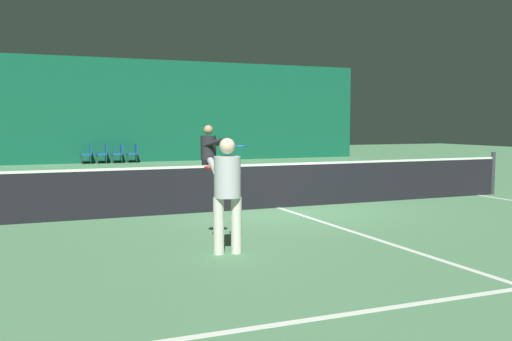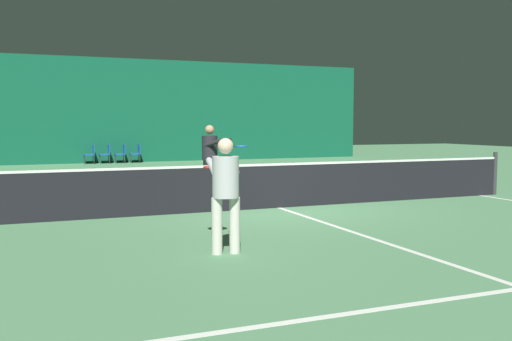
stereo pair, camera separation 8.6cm
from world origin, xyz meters
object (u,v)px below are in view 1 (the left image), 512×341
Objects in this scene: courtside_chair_0 at (88,153)px; tennis_ball at (216,226)px; courtside_chair_1 at (103,153)px; player_near at (227,186)px; courtside_chair_2 at (119,152)px; player_far at (210,154)px; tennis_net at (278,184)px; courtside_chair_3 at (134,152)px.

courtside_chair_0 reaches higher than tennis_ball.
player_near is at bearing -2.64° from courtside_chair_1.
courtside_chair_1 and courtside_chair_2 have the same top height.
courtside_chair_2 reaches higher than tennis_ball.
player_near is at bearing -48.03° from player_far.
tennis_ball is (-1.97, -1.72, -0.48)m from tennis_net.
tennis_ball is at bearing -48.75° from player_far.
tennis_net is at bearing 5.96° from courtside_chair_1.
player_near reaches higher than courtside_chair_0.
tennis_net reaches higher than tennis_ball.
tennis_ball is (-1.73, -16.83, -0.45)m from courtside_chair_3.
tennis_net is 15.20m from courtside_chair_1.
tennis_net is 3.09m from player_far.
courtside_chair_2 is 16.87m from tennis_ball.
tennis_net is at bearing 8.46° from courtside_chair_0.
player_far reaches higher than courtside_chair_3.
tennis_net is 15.15m from courtside_chair_2.
tennis_net is at bearing 0.90° from courtside_chair_3.
player_far is at bearing 7.98° from courtside_chair_0.
courtside_chair_2 is (-0.91, 15.12, -0.03)m from tennis_net.
player_far is at bearing 1.70° from courtside_chair_2.
tennis_net is at bearing -21.60° from player_far.
player_far is 26.43× the size of tennis_ball.
courtside_chair_3 is 16.93m from tennis_ball.
courtside_chair_2 is (-0.36, 12.12, -0.53)m from player_far.
tennis_net is 181.82× the size of tennis_ball.
courtside_chair_1 is (0.67, 0.00, 0.00)m from courtside_chair_0.
player_far is at bearing 100.36° from tennis_net.
courtside_chair_1 is 1.00× the size of courtside_chair_3.
player_far is 12.18m from courtside_chair_1.
tennis_net is 7.56× the size of player_near.
courtside_chair_0 is 2.01m from courtside_chair_3.
courtside_chair_1 is at bearing -90.00° from courtside_chair_3.
player_far reaches higher than tennis_net.
player_near is 18.69m from courtside_chair_0.
tennis_net reaches higher than courtside_chair_2.
courtside_chair_2 is 1.00× the size of courtside_chair_3.
courtside_chair_0 is at bearing 7.91° from player_near.
courtside_chair_3 is (2.01, 0.00, 0.00)m from courtside_chair_0.
tennis_net reaches higher than courtside_chair_1.
player_near is at bearing -104.21° from tennis_ball.
player_far is (1.89, 6.56, 0.09)m from player_near.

